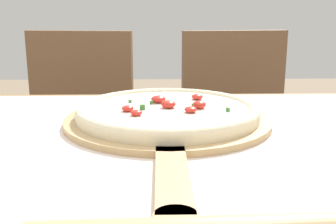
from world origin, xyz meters
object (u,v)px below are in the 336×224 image
Objects in this scene: pizza at (168,111)px; chair_right at (238,138)px; chair_left at (77,139)px; pizza_peel at (168,123)px.

pizza is 0.41× the size of chair_right.
chair_left and chair_right have the same top height.
pizza is 0.73m from chair_right.
pizza_peel is 1.75× the size of pizza.
chair_left is at bearing 174.13° from chair_right.
chair_right is (0.58, 0.00, 0.00)m from chair_left.
chair_left reaches higher than pizza.
chair_left is (-0.31, 0.63, -0.26)m from pizza.
chair_left is at bearing 115.54° from pizza_peel.
pizza is 0.41× the size of chair_left.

